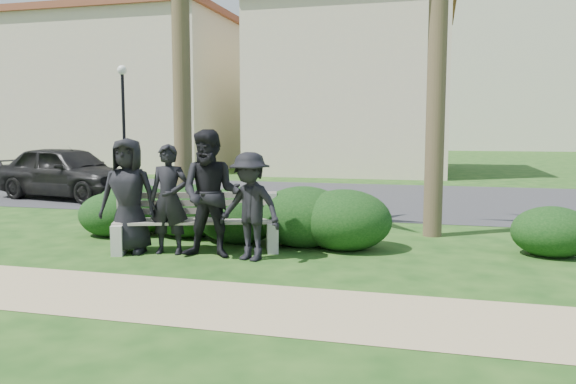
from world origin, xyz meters
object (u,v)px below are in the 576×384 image
Objects in this scene: man_a at (128,196)px; car_a at (67,172)px; park_bench at (198,226)px; man_d at (250,207)px; man_c at (211,194)px; man_b at (169,199)px; street_lamp at (123,101)px.

man_a is 7.64m from car_a.
man_d is at bearing -39.46° from park_bench.
man_d is (0.60, -0.02, -0.16)m from man_c.
man_c is (1.31, 0.02, 0.06)m from man_a.
man_b is 0.71m from man_c.
man_b is (-0.34, -0.26, 0.43)m from park_bench.
man_b is (0.62, 0.10, -0.04)m from man_a.
park_bench is 1.52× the size of man_a.
man_b is 1.07× the size of man_d.
street_lamp is 15.03m from man_d.
man_a is 0.41× the size of car_a.
man_c is at bearing -13.22° from man_b.
park_bench is at bearing 175.81° from man_d.
man_d is at bearing -11.19° from man_b.
man_c is (0.36, -0.34, 0.54)m from park_bench.
street_lamp reaches higher than man_d.
man_a is 1.32m from man_c.
car_a is (-6.13, 5.26, 0.33)m from park_bench.
street_lamp is 2.62× the size of man_b.
man_a is 1.12× the size of man_d.
park_bench is 1.60× the size of man_b.
street_lamp reaches higher than park_bench.
park_bench is 0.62× the size of car_a.
street_lamp reaches higher than car_a.
street_lamp is 14.25m from park_bench.
man_a reaches higher than man_b.
street_lamp is 13.95m from man_a.
car_a is at bearing 134.86° from man_c.
man_b is 0.88× the size of man_c.
man_b reaches higher than park_bench.
car_a is (-5.17, 5.62, -0.15)m from man_a.
man_a is at bearing -177.95° from man_b.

